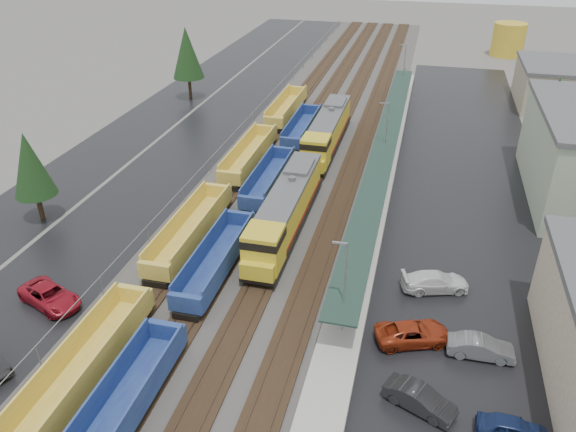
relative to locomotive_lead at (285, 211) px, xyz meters
The scene contains 21 objects.
ballast_strip 27.18m from the locomotive_lead, 94.24° to the left, with size 20.00×160.00×0.08m, color #302D2B.
trackbed 27.17m from the locomotive_lead, 94.24° to the left, with size 14.60×160.00×0.22m.
west_parking_lot 32.00m from the locomotive_lead, 122.19° to the left, with size 10.00×160.00×0.02m, color black.
west_road 38.26m from the locomotive_lead, 135.00° to the left, with size 9.00×160.00×0.02m, color black.
east_commuter_lot 24.16m from the locomotive_lead, 45.01° to the left, with size 16.00×100.00×0.02m, color black.
station_platform 18.67m from the locomotive_lead, 66.21° to the left, with size 3.00×80.00×8.00m.
chainlink_fence 27.93m from the locomotive_lead, 114.32° to the left, with size 0.08×160.04×2.02m.
tree_west_near 24.42m from the locomotive_lead, behind, with size 3.96×3.96×9.00m.
tree_west_far 44.91m from the locomotive_lead, 124.04° to the left, with size 4.84×4.84×11.00m.
tree_east 36.30m from the locomotive_lead, 43.88° to the left, with size 4.40×4.40×10.00m.
locomotive_lead is the anchor object (origin of this frame).
locomotive_trail 21.00m from the locomotive_lead, 90.00° to the left, with size 3.04×20.04×4.54m.
well_string_yellow 8.80m from the locomotive_lead, 156.51° to the right, with size 2.79×86.77×2.48m.
well_string_blue 8.57m from the locomotive_lead, 118.15° to the right, with size 2.72×78.40×2.41m.
storage_tank 83.15m from the locomotive_lead, 71.63° to the left, with size 6.42×6.42×6.42m, color gold.
parked_car_west_c 21.11m from the locomotive_lead, 135.57° to the right, with size 5.55×2.56×1.54m, color maroon.
parked_car_east_a 22.56m from the locomotive_lead, 54.22° to the right, with size 4.52×1.58×1.49m, color black.
parked_car_east_b 17.51m from the locomotive_lead, 44.54° to the right, with size 5.31×2.45×1.48m, color maroon.
parked_car_east_c 15.01m from the locomotive_lead, 21.96° to the right, with size 5.36×2.18×1.56m, color silver.
parked_car_east_d 26.69m from the locomotive_lead, 46.05° to the right, with size 4.11×1.65×1.40m, color navy.
parked_car_east_e 21.24m from the locomotive_lead, 36.49° to the right, with size 4.51×1.57×1.49m, color slate.
Camera 1 is at (13.26, -10.95, 27.35)m, focal length 35.00 mm.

